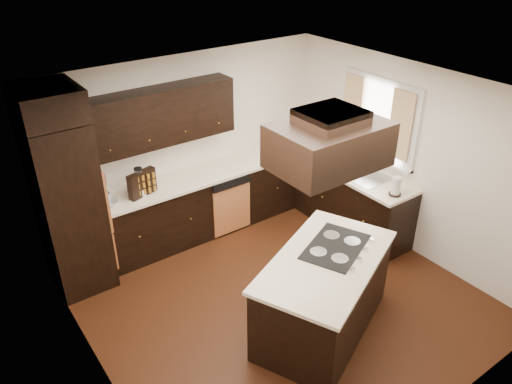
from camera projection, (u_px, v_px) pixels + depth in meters
floor at (278, 298)px, 5.99m from camera, size 4.20×4.20×0.02m
ceiling at (284, 95)px, 4.77m from camera, size 4.20×4.20×0.02m
wall_back at (186, 145)px, 6.87m from camera, size 4.20×0.02×2.50m
wall_front at (449, 321)px, 3.88m from camera, size 4.20×0.02×2.50m
wall_left at (89, 282)px, 4.30m from camera, size 0.02×4.20×2.50m
wall_right at (409, 159)px, 6.46m from camera, size 0.02×4.20×2.50m
oven_column at (69, 207)px, 5.77m from camera, size 0.65×0.75×2.12m
wall_oven_face at (98, 194)px, 5.92m from camera, size 0.05×0.62×0.78m
base_cabinets_back at (203, 204)px, 7.07m from camera, size 2.93×0.60×0.88m
base_cabinets_right at (338, 193)px, 7.33m from camera, size 0.60×2.40×0.88m
countertop_back at (202, 175)px, 6.83m from camera, size 2.93×0.63×0.04m
countertop_right at (339, 166)px, 7.10m from camera, size 0.63×2.40×0.04m
upper_cabinets at (160, 116)px, 6.26m from camera, size 2.00×0.34×0.72m
dishwasher_front at (232, 209)px, 7.03m from camera, size 0.60×0.05×0.72m
window_frame at (378, 119)px, 6.63m from camera, size 0.06×1.32×1.12m
window_pane at (380, 118)px, 6.65m from camera, size 0.00×1.20×1.00m
curtain_left at (401, 126)px, 6.28m from camera, size 0.02×0.34×0.90m
curtain_right at (352, 107)px, 6.88m from camera, size 0.02×0.34×0.90m
sink_rim at (358, 173)px, 6.85m from camera, size 0.52×0.84×0.01m
island at (323, 296)px, 5.36m from camera, size 1.90×1.52×0.88m
island_top at (326, 261)px, 5.13m from camera, size 1.98×1.60×0.04m
cooktop at (336, 247)px, 5.31m from camera, size 0.94×0.81×0.01m
range_hood at (329, 145)px, 4.60m from camera, size 1.05×0.72×0.42m
hood_duct at (331, 117)px, 4.46m from camera, size 0.55×0.50×0.13m
blender_base at (141, 192)px, 6.28m from camera, size 0.15×0.15×0.10m
blender_pitcher at (139, 179)px, 6.20m from camera, size 0.13×0.13×0.26m
spice_rack at (142, 184)px, 6.23m from camera, size 0.40×0.21×0.33m
mixing_bowl at (107, 203)px, 6.06m from camera, size 0.30×0.30×0.07m
soap_bottle at (327, 155)px, 7.15m from camera, size 0.11×0.11×0.19m
paper_towel at (396, 186)px, 6.25m from camera, size 0.15×0.15×0.25m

